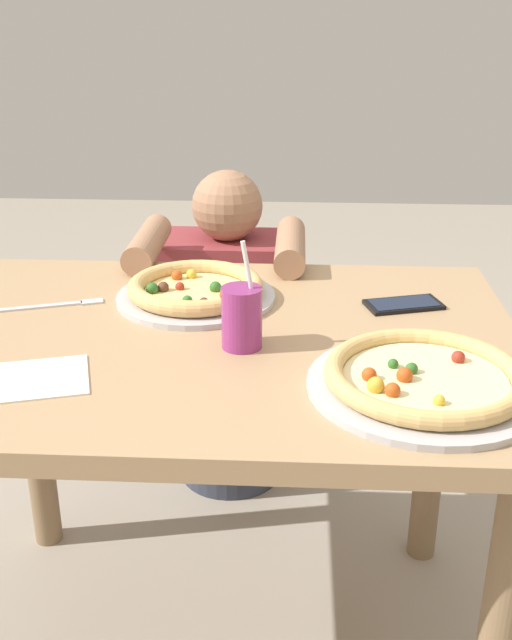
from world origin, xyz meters
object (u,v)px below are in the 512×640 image
fork (58,305)px  diner_seated (229,348)px  drink_cup_colored (242,317)px  cell_phone (404,304)px  pizza_near (425,379)px  pizza_far (196,290)px

fork → diner_seated: size_ratio=0.22×
drink_cup_colored → fork: (-0.38, 0.17, -0.05)m
drink_cup_colored → diner_seated: (-0.09, 0.71, -0.39)m
drink_cup_colored → cell_phone: 0.38m
pizza_near → diner_seated: bearing=114.4°
drink_cup_colored → fork: drink_cup_colored is taller
pizza_far → pizza_near: bearing=-41.9°
pizza_far → diner_seated: (0.02, 0.49, -0.36)m
pizza_far → cell_phone: (0.42, -0.01, -0.02)m
pizza_near → fork: (-0.68, 0.32, -0.02)m
cell_phone → diner_seated: diner_seated is taller
diner_seated → fork: bearing=-118.7°
pizza_near → diner_seated: size_ratio=0.41×
pizza_near → cell_phone: pizza_near is taller
pizza_far → fork: pizza_far is taller
pizza_far → cell_phone: size_ratio=1.97×
drink_cup_colored → cell_phone: bearing=34.0°
fork → cell_phone: bearing=2.9°
drink_cup_colored → cell_phone: drink_cup_colored is taller
cell_phone → diner_seated: bearing=128.6°
pizza_near → pizza_far: (-0.41, 0.37, 0.00)m
drink_cup_colored → fork: 0.43m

